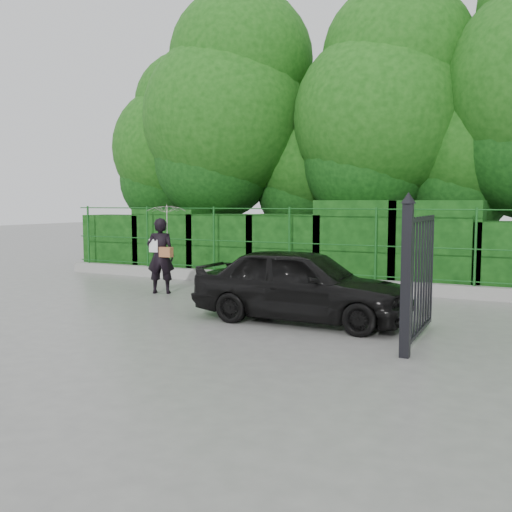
% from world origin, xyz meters
% --- Properties ---
extents(ground, '(80.00, 80.00, 0.00)m').
position_xyz_m(ground, '(0.00, 0.00, 0.00)').
color(ground, gray).
extents(kerb, '(14.00, 0.25, 0.30)m').
position_xyz_m(kerb, '(0.00, 4.50, 0.15)').
color(kerb, '#9E9E99').
rests_on(kerb, ground).
extents(fence, '(14.13, 0.06, 1.80)m').
position_xyz_m(fence, '(0.22, 4.50, 1.20)').
color(fence, '#17541B').
rests_on(fence, kerb).
extents(hedge, '(14.20, 1.20, 2.27)m').
position_xyz_m(hedge, '(0.12, 5.50, 1.00)').
color(hedge, black).
rests_on(hedge, ground).
extents(trees, '(17.10, 6.15, 8.08)m').
position_xyz_m(trees, '(1.14, 7.74, 4.62)').
color(trees, black).
rests_on(trees, ground).
extents(gate, '(0.22, 2.33, 2.36)m').
position_xyz_m(gate, '(4.60, -0.72, 1.19)').
color(gate, black).
rests_on(gate, ground).
extents(woman, '(1.02, 0.97, 2.18)m').
position_xyz_m(woman, '(-1.87, 2.06, 1.41)').
color(woman, black).
rests_on(woman, ground).
extents(car, '(4.11, 1.68, 1.39)m').
position_xyz_m(car, '(2.34, 0.48, 0.70)').
color(car, black).
rests_on(car, ground).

